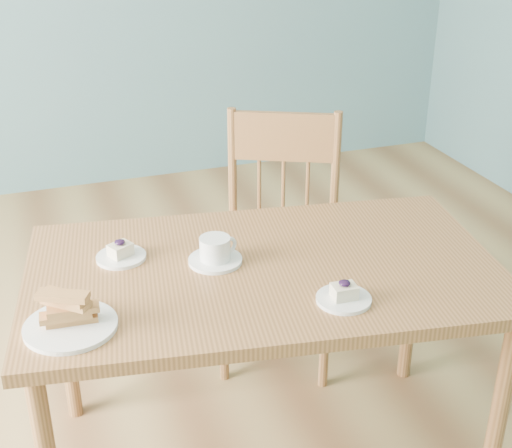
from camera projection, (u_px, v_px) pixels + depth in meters
The scene contains 7 objects.
room at pixel (116, 50), 1.66m from camera, with size 5.01×5.01×2.71m.
dining_table at pixel (264, 287), 2.06m from camera, with size 1.44×0.96×0.72m.
dining_chair at pixel (280, 240), 2.67m from camera, with size 0.57×0.56×0.95m.
cheesecake_plate_near at pixel (344, 296), 1.85m from camera, with size 0.15×0.15×0.06m.
cheesecake_plate_far at pixel (121, 254), 2.06m from camera, with size 0.14×0.14×0.06m.
coffee_cup at pixel (216, 252), 2.03m from camera, with size 0.16×0.16×0.08m.
biscotti_plate at pixel (69, 317), 1.73m from camera, with size 0.23×0.23×0.11m.
Camera 1 is at (-0.24, -1.69, 1.71)m, focal length 50.00 mm.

